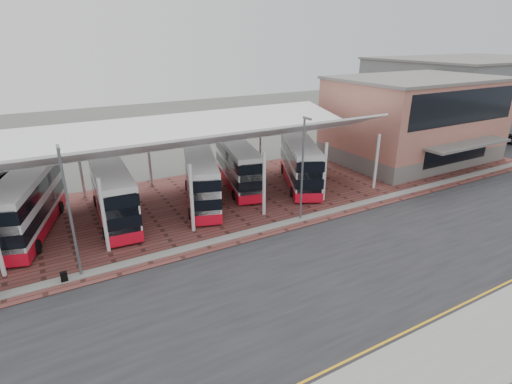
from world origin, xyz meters
TOP-DOWN VIEW (x-y plane):
  - ground at (0.00, 0.00)m, footprint 140.00×140.00m
  - road at (0.00, -1.00)m, footprint 120.00×14.00m
  - forecourt at (2.00, 13.00)m, footprint 72.00×16.00m
  - sidewalk at (0.00, -9.00)m, footprint 120.00×4.00m
  - north_kerb at (0.00, 6.20)m, footprint 120.00×0.80m
  - yellow_line_near at (0.00, -7.00)m, footprint 120.00×0.12m
  - yellow_line_far at (0.00, -6.70)m, footprint 120.00×0.12m
  - canopy at (-6.00, 13.94)m, footprint 37.00×11.63m
  - terminal at (23.00, 13.92)m, footprint 18.40×14.40m
  - warehouse at (48.00, 24.00)m, footprint 30.50×20.50m
  - lamp_west at (-14.00, 6.27)m, footprint 0.16×0.90m
  - lamp_east at (2.00, 6.27)m, footprint 0.16×0.90m
  - bus_1 at (-16.27, 13.98)m, footprint 5.33×10.72m
  - bus_2 at (-10.53, 13.45)m, footprint 3.04×10.39m
  - bus_3 at (-3.39, 13.24)m, footprint 5.33×10.36m
  - bus_4 at (1.10, 15.17)m, footprint 4.56×10.21m
  - bus_5 at (6.50, 12.84)m, footprint 6.63×10.32m
  - suitcase at (-14.93, 6.00)m, footprint 0.38×0.27m

SIDE VIEW (x-z plane):
  - ground at x=0.00m, z-range 0.00..0.00m
  - road at x=0.00m, z-range 0.00..0.02m
  - yellow_line_near at x=0.00m, z-range 0.02..0.03m
  - yellow_line_far at x=0.00m, z-range 0.02..0.03m
  - forecourt at x=2.00m, z-range 0.00..0.06m
  - sidewalk at x=0.00m, z-range 0.00..0.14m
  - north_kerb at x=0.00m, z-range 0.00..0.14m
  - suitcase at x=-14.93m, z-range 0.06..0.71m
  - bus_4 at x=1.10m, z-range 0.05..4.15m
  - bus_3 at x=-3.39m, z-range 0.05..4.22m
  - bus_2 at x=-10.53m, z-range 0.05..4.28m
  - bus_5 at x=6.50m, z-range 0.05..4.30m
  - bus_1 at x=-16.27m, z-range 0.05..4.36m
  - lamp_west at x=-14.00m, z-range 0.32..8.40m
  - lamp_east at x=2.00m, z-range 0.32..8.40m
  - terminal at x=23.00m, z-range 0.03..9.28m
  - warehouse at x=48.00m, z-range 0.03..10.28m
  - canopy at x=-6.00m, z-range 2.26..9.33m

